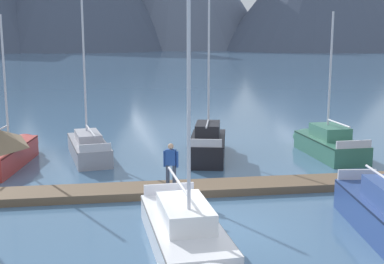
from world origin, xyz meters
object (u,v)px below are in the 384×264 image
object	(u,v)px
sailboat_mid_dock_starboard	(187,235)
sailboat_far_berth	(208,143)
sailboat_second_berth	(5,148)
sailboat_mid_dock_port	(87,145)
sailboat_end_of_dock	(326,142)
person_on_dock	(171,162)

from	to	relation	value
sailboat_mid_dock_starboard	sailboat_far_berth	world-z (taller)	sailboat_far_berth
sailboat_second_berth	sailboat_mid_dock_starboard	distance (m)	12.96
sailboat_far_berth	sailboat_second_berth	bearing A→B (deg)	-174.66
sailboat_second_berth	sailboat_mid_dock_starboard	size ratio (longest dim) A/B	0.83
sailboat_mid_dock_port	sailboat_mid_dock_starboard	world-z (taller)	sailboat_mid_dock_port
sailboat_end_of_dock	sailboat_mid_dock_starboard	bearing A→B (deg)	-126.34
person_on_dock	sailboat_mid_dock_port	bearing A→B (deg)	118.12
sailboat_mid_dock_starboard	person_on_dock	world-z (taller)	sailboat_mid_dock_starboard
sailboat_mid_dock_starboard	sailboat_end_of_dock	xyz separation A→B (m)	(8.36, 11.37, 0.05)
sailboat_mid_dock_starboard	person_on_dock	size ratio (longest dim) A/B	4.91
sailboat_mid_dock_port	sailboat_end_of_dock	distance (m)	12.12
sailboat_mid_dock_port	sailboat_end_of_dock	world-z (taller)	sailboat_mid_dock_port
sailboat_second_berth	person_on_dock	xyz separation A→B (m)	(7.29, -5.24, 0.40)
sailboat_second_berth	sailboat_far_berth	xyz separation A→B (m)	(9.63, 0.90, -0.17)
sailboat_end_of_dock	sailboat_far_berth	bearing A→B (deg)	177.84
sailboat_second_berth	sailboat_end_of_dock	world-z (taller)	sailboat_end_of_dock
sailboat_second_berth	person_on_dock	distance (m)	8.98
sailboat_second_berth	sailboat_mid_dock_starboard	xyz separation A→B (m)	(7.31, -10.69, -0.31)
person_on_dock	sailboat_second_berth	bearing A→B (deg)	144.29
sailboat_mid_dock_port	person_on_dock	size ratio (longest dim) A/B	5.21
sailboat_second_berth	sailboat_end_of_dock	bearing A→B (deg)	2.46
sailboat_second_berth	person_on_dock	size ratio (longest dim) A/B	4.10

